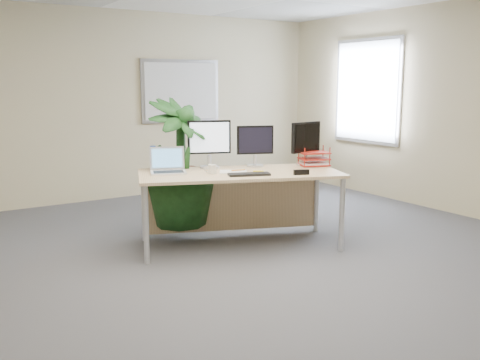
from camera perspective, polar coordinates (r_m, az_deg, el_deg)
floor at (r=4.62m, az=2.77°, el=-11.01°), size 8.00×8.00×0.00m
back_wall at (r=7.91m, az=-14.28°, el=7.65°), size 7.00×0.04×2.70m
whiteboard at (r=8.33m, az=-6.31°, el=9.41°), size 1.30×0.04×0.95m
window at (r=8.32m, az=13.39°, el=9.19°), size 0.04×1.30×1.55m
desk at (r=5.59m, az=-0.26°, el=-0.62°), size 2.21×1.53×0.78m
floor_plant at (r=5.77m, az=-6.47°, el=1.00°), size 1.09×1.09×1.50m
monitor_left at (r=5.67m, az=-3.30°, el=4.19°), size 0.44×0.21×0.51m
monitor_right at (r=5.78m, az=1.62°, el=3.95°), size 0.38×0.18×0.44m
monitor_dark at (r=5.90m, az=7.05°, el=4.20°), size 0.43×0.19×0.48m
laptop at (r=5.46m, az=-7.70°, el=1.44°), size 0.44×0.41×0.25m
keyboard at (r=5.25m, az=0.98°, el=0.61°), size 0.43×0.27×0.02m
coffee_mug at (r=5.34m, az=-3.02°, el=1.17°), size 0.12×0.08×0.09m
spiral_notebook at (r=5.42m, az=-0.73°, el=0.87°), size 0.34×0.32×0.01m
orange_pen at (r=5.45m, az=-0.18°, el=1.06°), size 0.15×0.04×0.01m
yellow_highlighter at (r=5.46m, az=1.97°, el=0.95°), size 0.10×0.07×0.01m
water_bottle at (r=5.64m, az=-9.24°, el=2.29°), size 0.06×0.06×0.25m
letter_tray at (r=5.89m, az=7.89°, el=2.15°), size 0.38×0.33×0.15m
stapler at (r=5.32m, az=6.56°, el=0.83°), size 0.16×0.09×0.05m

